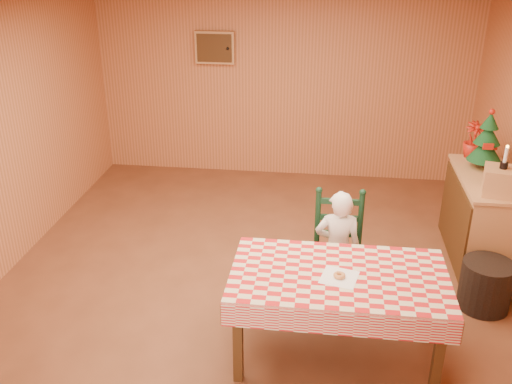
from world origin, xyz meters
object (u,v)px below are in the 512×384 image
Objects in this scene: shelf_unit at (479,219)px; storage_bin at (486,285)px; christmas_tree at (487,142)px; dining_table at (339,283)px; seated_child at (338,249)px; ladder_chair at (337,252)px; crate at (501,181)px.

storage_bin is at bearing -96.42° from shelf_unit.
christmas_tree reaches higher than storage_bin.
seated_child is at bearing 90.00° from dining_table.
christmas_tree reaches higher than ladder_chair.
crate reaches higher than dining_table.
dining_table is 2.67× the size of christmas_tree.
ladder_chair is 0.96× the size of seated_child.
shelf_unit reaches higher than storage_bin.
storage_bin is (1.34, 0.05, -0.28)m from ladder_chair.
seated_child is 2.00m from christmas_tree.
crate is (1.45, 0.57, 0.49)m from seated_child.
ladder_chair is 1.63m from crate.
shelf_unit is 4.13× the size of crate.
ladder_chair is 1.37m from storage_bin.
shelf_unit is 0.79m from christmas_tree.
crate is at bearing -158.38° from seated_child.
dining_table is 2.24m from shelf_unit.
seated_child is at bearing -145.92° from shelf_unit.
dining_table is 1.34× the size of shelf_unit.
shelf_unit is (1.44, 0.97, -0.10)m from seated_child.
christmas_tree reaches higher than crate.
shelf_unit is 0.71m from crate.
dining_table is at bearing 90.00° from seated_child.
seated_child is 2.47× the size of storage_bin.
ladder_chair is 0.08m from seated_child.
seated_child is at bearing -175.31° from storage_bin.
christmas_tree is at bearing 38.86° from ladder_chair.
seated_child is (-0.00, -0.06, 0.06)m from ladder_chair.
shelf_unit is at bearing 32.50° from ladder_chair.
crate is 0.66× the size of storage_bin.
christmas_tree is (0.01, 0.25, 0.74)m from shelf_unit.
crate is at bearing -88.77° from shelf_unit.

